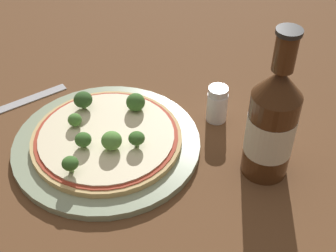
% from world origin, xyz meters
% --- Properties ---
extents(ground_plane, '(3.00, 3.00, 0.00)m').
position_xyz_m(ground_plane, '(0.00, 0.00, 0.00)').
color(ground_plane, brown).
extents(plate, '(0.30, 0.30, 0.01)m').
position_xyz_m(plate, '(-0.01, 0.01, 0.01)').
color(plate, '#93A384').
rests_on(plate, ground_plane).
extents(pizza, '(0.24, 0.24, 0.01)m').
position_xyz_m(pizza, '(-0.01, 0.01, 0.02)').
color(pizza, tan).
rests_on(pizza, plate).
extents(broccoli_floret_0, '(0.02, 0.02, 0.02)m').
position_xyz_m(broccoli_floret_0, '(-0.06, -0.01, 0.04)').
color(broccoli_floret_0, '#6B8E51').
rests_on(broccoli_floret_0, pizza).
extents(broccoli_floret_1, '(0.03, 0.03, 0.03)m').
position_xyz_m(broccoli_floret_1, '(0.05, 0.02, 0.04)').
color(broccoli_floret_1, '#6B8E51').
rests_on(broccoli_floret_1, pizza).
extents(broccoli_floret_2, '(0.03, 0.03, 0.03)m').
position_xyz_m(broccoli_floret_2, '(-0.08, 0.03, 0.04)').
color(broccoli_floret_2, '#6B8E51').
rests_on(broccoli_floret_2, pizza).
extents(broccoli_floret_3, '(0.03, 0.03, 0.03)m').
position_xyz_m(broccoli_floret_3, '(0.02, -0.01, 0.04)').
color(broccoli_floret_3, '#6B8E51').
rests_on(broccoli_floret_3, pizza).
extents(broccoli_floret_4, '(0.02, 0.02, 0.03)m').
position_xyz_m(broccoli_floret_4, '(0.01, -0.08, 0.04)').
color(broccoli_floret_4, '#6B8E51').
rests_on(broccoli_floret_4, pizza).
extents(broccoli_floret_5, '(0.03, 0.03, 0.02)m').
position_xyz_m(broccoli_floret_5, '(-0.02, -0.03, 0.04)').
color(broccoli_floret_5, '#6B8E51').
rests_on(broccoli_floret_5, pizza).
extents(broccoli_floret_6, '(0.03, 0.03, 0.03)m').
position_xyz_m(broccoli_floret_6, '(-0.01, 0.08, 0.04)').
color(broccoli_floret_6, '#6B8E51').
rests_on(broccoli_floret_6, pizza).
extents(beer_bottle, '(0.07, 0.07, 0.24)m').
position_xyz_m(beer_bottle, '(0.21, 0.12, 0.09)').
color(beer_bottle, '#472814').
rests_on(beer_bottle, ground_plane).
extents(pepper_shaker, '(0.03, 0.03, 0.07)m').
position_xyz_m(pepper_shaker, '(0.09, 0.17, 0.03)').
color(pepper_shaker, silver).
rests_on(pepper_shaker, ground_plane).
extents(fork, '(0.07, 0.19, 0.00)m').
position_xyz_m(fork, '(-0.21, -0.02, 0.00)').
color(fork, '#B2B2B7').
rests_on(fork, ground_plane).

